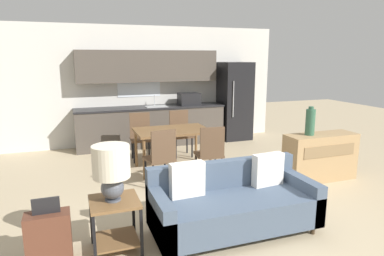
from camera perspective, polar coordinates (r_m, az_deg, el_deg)
ground_plane at (r=4.19m, az=7.32°, el=-16.88°), size 20.00×20.00×0.00m
wall_back at (r=8.10m, az=-7.49°, el=7.07°), size 6.40×0.07×2.70m
kitchen_counter at (r=7.87m, az=-6.79°, el=3.21°), size 3.37×0.65×2.15m
refrigerator at (r=8.48m, az=7.12°, el=4.48°), size 0.71×0.70×1.88m
dining_table at (r=6.12m, az=-3.32°, el=-0.90°), size 1.30×0.85×0.73m
couch at (r=4.10m, az=6.65°, el=-12.37°), size 1.89×0.80×0.85m
side_table at (r=3.74m, az=-12.70°, el=-14.23°), size 0.50×0.50×0.57m
table_lamp at (r=3.54m, az=-13.29°, el=-6.39°), size 0.38×0.38×0.58m
credenza at (r=6.05m, az=20.54°, el=-4.52°), size 1.21×0.42×0.77m
vase at (r=5.79m, az=19.11°, el=0.98°), size 0.15×0.15×0.46m
dining_chair_near_left at (r=5.35m, az=-5.21°, el=-4.57°), size 0.48×0.48×0.92m
dining_chair_far_right at (r=7.04m, az=-1.93°, el=-0.55°), size 0.43×0.43×0.92m
dining_chair_far_left at (r=6.82m, az=-8.53°, el=-1.08°), size 0.45×0.45×0.92m
dining_chair_near_right at (r=5.57m, az=3.03°, el=-3.88°), size 0.46×0.46×0.92m
suitcase at (r=3.80m, az=-22.76°, el=-16.46°), size 0.42×0.22×0.68m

